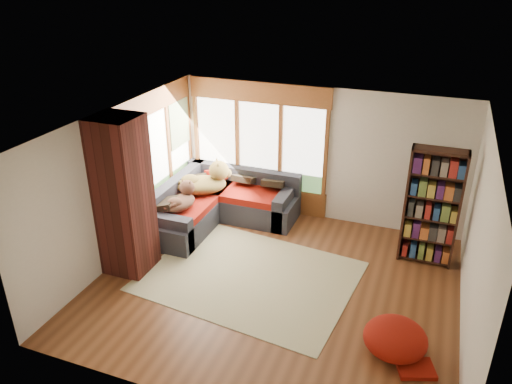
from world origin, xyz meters
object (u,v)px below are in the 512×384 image
Objects in this scene: brick_chimney at (124,197)px; area_rug at (250,276)px; pouf at (395,338)px; sectional_sofa at (209,203)px; bookshelf at (432,208)px; dog_tan at (206,182)px; dog_brindle at (182,200)px.

area_rug is (1.94, 0.43, -1.29)m from brick_chimney.
brick_chimney is at bearing 173.52° from pouf.
bookshelf is at bearing -3.76° from sectional_sofa.
pouf reaches higher than area_rug.
brick_chimney is 2.32m from sectional_sofa.
dog_tan reaches higher than sectional_sofa.
brick_chimney is at bearing -167.62° from area_rug.
pouf is 4.62m from dog_tan.
bookshelf is (2.60, 1.49, 1.00)m from area_rug.
dog_brindle is at bearing -100.10° from sectional_sofa.
pouf is at bearing -63.23° from dog_tan.
dog_tan reaches higher than area_rug.
area_rug is at bearing -110.34° from dog_brindle.
sectional_sofa is 1.96× the size of dog_tan.
brick_chimney is 3.14× the size of pouf.
dog_brindle is (-0.13, -0.73, -0.08)m from dog_tan.
dog_tan is (-3.88, 2.44, 0.58)m from pouf.
sectional_sofa is 1.09× the size of bookshelf.
sectional_sofa is 0.67× the size of area_rug.
brick_chimney is at bearing -104.23° from sectional_sofa.
sectional_sofa is 2.23m from area_rug.
area_rug is at bearing -76.65° from dog_tan.
sectional_sofa is 2.89× the size of dog_brindle.
dog_tan is 1.47× the size of dog_brindle.
pouf is at bearing -6.48° from brick_chimney.
pouf is (3.89, -2.54, -0.07)m from sectional_sofa.
pouf is 0.74× the size of dog_tan.
sectional_sofa is at bearing 63.36° from dog_tan.
dog_tan is at bearing -4.17° from dog_brindle.
bookshelf is at bearing -31.47° from dog_tan.
dog_tan is at bearing -87.52° from sectional_sofa.
bookshelf is 4.09m from dog_tan.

